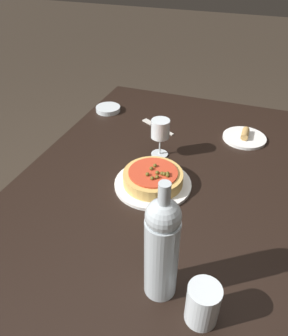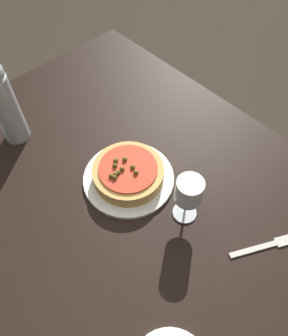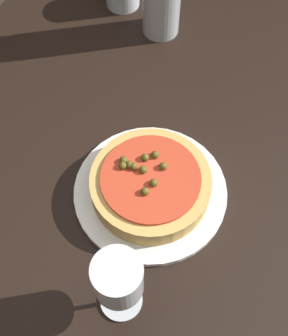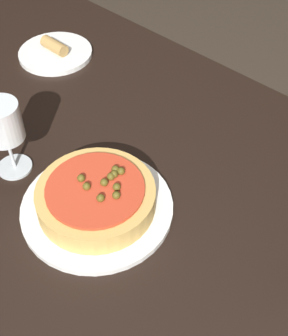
% 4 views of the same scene
% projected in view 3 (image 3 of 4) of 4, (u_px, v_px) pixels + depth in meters
% --- Properties ---
extents(ground_plane, '(14.00, 14.00, 0.00)m').
position_uv_depth(ground_plane, '(134.00, 320.00, 1.47)').
color(ground_plane, '#382D23').
extents(dining_table, '(1.42, 1.00, 0.77)m').
position_uv_depth(dining_table, '(127.00, 240.00, 0.88)').
color(dining_table, black).
rests_on(dining_table, ground_plane).
extents(dinner_plate, '(0.27, 0.27, 0.01)m').
position_uv_depth(dinner_plate, '(150.00, 192.00, 0.83)').
color(dinner_plate, white).
rests_on(dinner_plate, dining_table).
extents(pizza, '(0.21, 0.21, 0.06)m').
position_uv_depth(pizza, '(150.00, 184.00, 0.80)').
color(pizza, tan).
rests_on(pizza, dinner_plate).
extents(wine_glass, '(0.07, 0.07, 0.15)m').
position_uv_depth(wine_glass, '(118.00, 280.00, 0.64)').
color(wine_glass, silver).
rests_on(wine_glass, dining_table).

